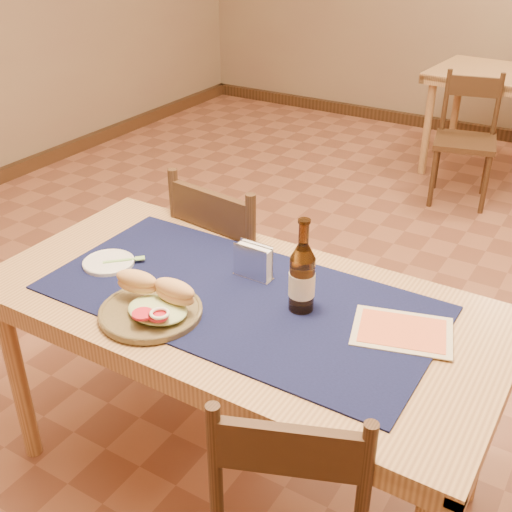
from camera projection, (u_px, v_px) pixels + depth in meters
The scene contains 12 objects.
room at pixel (360, 35), 2.24m from camera, with size 6.04×7.04×2.84m.
main_table at pixel (239, 320), 2.00m from camera, with size 1.60×0.80×0.75m.
placemat at pixel (239, 297), 1.96m from camera, with size 1.20×0.60×0.01m, color #10143D.
baseboard at pixel (337, 346), 2.89m from camera, with size 6.00×7.00×0.10m.
chair_main_far at pixel (239, 274), 2.60m from camera, with size 0.48×0.48×0.94m.
chair_back_near at pixel (466, 137), 4.25m from camera, with size 0.46×0.46×0.84m.
sandwich_plate at pixel (153, 305), 1.85m from camera, with size 0.30×0.30×0.12m.
side_plate at pixel (109, 262), 2.12m from camera, with size 0.17×0.17×0.01m.
fork at pixel (127, 260), 2.13m from camera, with size 0.11×0.11×0.00m.
beer_bottle at pixel (302, 277), 1.85m from camera, with size 0.08×0.08×0.29m.
napkin_holder at pixel (253, 262), 2.03m from camera, with size 0.13×0.05×0.12m.
menu_card at pixel (402, 331), 1.79m from camera, with size 0.32×0.27×0.01m.
Camera 1 is at (0.90, -2.18, 1.81)m, focal length 45.00 mm.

